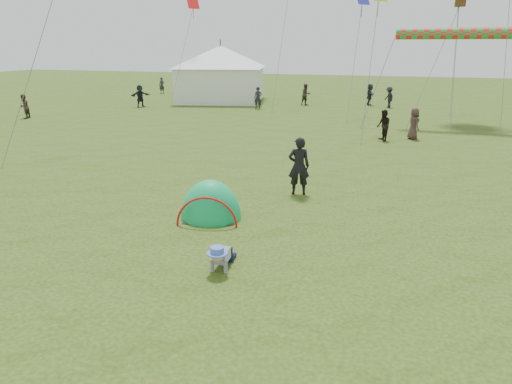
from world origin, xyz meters
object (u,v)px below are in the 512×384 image
(event_marquee, at_px, (221,72))
(crawling_toddler, at_px, (221,255))
(popup_tent, at_px, (211,218))
(standing_adult, at_px, (299,166))

(event_marquee, bearing_deg, crawling_toddler, -81.15)
(popup_tent, distance_m, event_marquee, 28.99)
(popup_tent, bearing_deg, standing_adult, 44.86)
(crawling_toddler, relative_size, popup_tent, 0.37)
(popup_tent, height_order, event_marquee, event_marquee)
(crawling_toddler, distance_m, popup_tent, 3.15)
(crawling_toddler, relative_size, event_marquee, 0.11)
(crawling_toddler, height_order, event_marquee, event_marquee)
(crawling_toddler, bearing_deg, popup_tent, 113.28)
(crawling_toddler, bearing_deg, event_marquee, 108.02)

